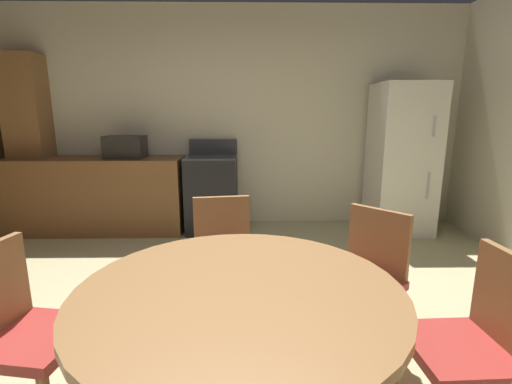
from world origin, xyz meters
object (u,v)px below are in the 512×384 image
(oven_range, at_px, (212,193))
(chair_north, at_px, (223,254))
(chair_northeast, at_px, (366,273))
(microwave, at_px, (125,147))
(chair_east, at_px, (476,339))
(dining_table, at_px, (240,323))
(refrigerator, at_px, (402,159))
(chair_west, at_px, (20,327))

(oven_range, bearing_deg, chair_north, -82.29)
(chair_north, distance_m, chair_northeast, 0.91)
(microwave, bearing_deg, chair_east, -51.13)
(oven_range, distance_m, dining_table, 3.06)
(oven_range, bearing_deg, chair_east, -64.92)
(refrigerator, relative_size, microwave, 4.00)
(refrigerator, xyz_separation_m, chair_north, (-1.99, -2.00, -0.38))
(microwave, relative_size, chair_northeast, 0.51)
(chair_east, distance_m, chair_north, 1.46)
(chair_east, bearing_deg, chair_west, -5.54)
(refrigerator, distance_m, chair_west, 4.01)
(oven_range, bearing_deg, chair_west, -100.95)
(microwave, bearing_deg, chair_north, -57.87)
(oven_range, height_order, refrigerator, refrigerator)
(oven_range, relative_size, dining_table, 0.87)
(chair_northeast, distance_m, chair_west, 1.77)
(refrigerator, distance_m, chair_north, 2.85)
(microwave, distance_m, chair_northeast, 3.23)
(microwave, bearing_deg, refrigerator, -0.88)
(chair_west, bearing_deg, refrigerator, 53.97)
(microwave, height_order, chair_northeast, microwave)
(dining_table, relative_size, chair_northeast, 1.46)
(chair_east, distance_m, chair_northeast, 0.68)
(chair_west, bearing_deg, oven_range, 88.11)
(refrigerator, bearing_deg, chair_north, -134.92)
(refrigerator, distance_m, dining_table, 3.51)
(oven_range, relative_size, chair_northeast, 1.26)
(chair_east, bearing_deg, microwave, -53.14)
(refrigerator, height_order, chair_west, refrigerator)
(dining_table, bearing_deg, refrigerator, 58.05)
(oven_range, xyz_separation_m, chair_north, (0.28, -2.05, 0.03))
(chair_east, xyz_separation_m, chair_northeast, (-0.26, 0.63, 0.00))
(microwave, distance_m, chair_east, 3.87)
(microwave, bearing_deg, oven_range, 0.20)
(dining_table, relative_size, chair_north, 1.46)
(microwave, relative_size, chair_east, 0.51)
(chair_northeast, bearing_deg, dining_table, 0.00)
(oven_range, relative_size, chair_west, 1.26)
(chair_east, relative_size, chair_northeast, 1.00)
(chair_north, height_order, chair_northeast, same)
(chair_northeast, bearing_deg, chair_west, -25.87)
(oven_range, xyz_separation_m, refrigerator, (2.27, -0.05, 0.41))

